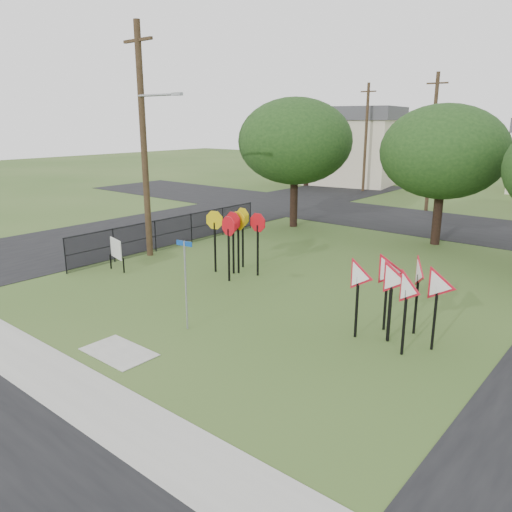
{
  "coord_description": "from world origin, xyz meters",
  "views": [
    {
      "loc": [
        10.63,
        -9.43,
        6.02
      ],
      "look_at": [
        0.3,
        3.0,
        1.6
      ],
      "focal_mm": 35.0,
      "sensor_mm": 36.0,
      "label": 1
    }
  ],
  "objects": [
    {
      "name": "far_pole_a",
      "position": [
        -2.0,
        24.0,
        4.6
      ],
      "size": [
        1.4,
        0.24,
        9.0
      ],
      "color": "#43311F",
      "rests_on": "ground"
    },
    {
      "name": "tree_near_left",
      "position": [
        -6.0,
        14.0,
        4.86
      ],
      "size": [
        6.4,
        6.4,
        7.27
      ],
      "color": "black",
      "rests_on": "ground"
    },
    {
      "name": "utility_pole_main",
      "position": [
        -7.24,
        4.5,
        5.21
      ],
      "size": [
        3.55,
        0.33,
        10.0
      ],
      "color": "#43311F",
      "rests_on": "ground"
    },
    {
      "name": "stop_sign_cluster",
      "position": [
        -2.34,
        4.92,
        1.89
      ],
      "size": [
        2.42,
        1.89,
        2.55
      ],
      "color": "black",
      "rests_on": "ground"
    },
    {
      "name": "info_board",
      "position": [
        -6.38,
        2.07,
        0.9
      ],
      "size": [
        1.05,
        0.3,
        1.35
      ],
      "color": "black",
      "rests_on": "ground"
    },
    {
      "name": "ground",
      "position": [
        0.0,
        0.0,
        0.0
      ],
      "size": [
        140.0,
        140.0,
        0.0
      ],
      "primitive_type": "plane",
      "color": "#34531F"
    },
    {
      "name": "house_left",
      "position": [
        -14.0,
        34.0,
        3.65
      ],
      "size": [
        10.58,
        8.88,
        7.2
      ],
      "color": "beige",
      "rests_on": "ground"
    },
    {
      "name": "tree_far_left",
      "position": [
        -16.0,
        30.0,
        5.17
      ],
      "size": [
        6.8,
        6.8,
        7.73
      ],
      "color": "black",
      "rests_on": "ground"
    },
    {
      "name": "street_left",
      "position": [
        -12.0,
        10.0,
        0.01
      ],
      "size": [
        8.0,
        50.0,
        0.02
      ],
      "primitive_type": "cube",
      "color": "black",
      "rests_on": "ground"
    },
    {
      "name": "street_name_sign",
      "position": [
        0.25,
        -0.14,
        1.56
      ],
      "size": [
        0.55,
        0.1,
        2.7
      ],
      "color": "#989BA1",
      "rests_on": "ground"
    },
    {
      "name": "curb_pad",
      "position": [
        0.0,
        -2.4,
        0.01
      ],
      "size": [
        2.0,
        1.2,
        0.02
      ],
      "primitive_type": "cube",
      "color": "#9F9E96",
      "rests_on": "ground"
    },
    {
      "name": "sidewalk",
      "position": [
        0.0,
        -4.2,
        0.01
      ],
      "size": [
        30.0,
        1.6,
        0.02
      ],
      "primitive_type": "cube",
      "color": "#9F9E96",
      "rests_on": "ground"
    },
    {
      "name": "tree_near_mid",
      "position": [
        2.0,
        15.0,
        4.54
      ],
      "size": [
        6.0,
        6.0,
        6.8
      ],
      "color": "black",
      "rests_on": "ground"
    },
    {
      "name": "planting_strip",
      "position": [
        0.0,
        -5.4,
        0.01
      ],
      "size": [
        30.0,
        0.8,
        0.02
      ],
      "primitive_type": "cube",
      "color": "#34531F",
      "rests_on": "ground"
    },
    {
      "name": "far_pole_c",
      "position": [
        -10.0,
        30.0,
        4.6
      ],
      "size": [
        1.4,
        0.24,
        9.0
      ],
      "color": "#43311F",
      "rests_on": "ground"
    },
    {
      "name": "street_far",
      "position": [
        0.0,
        20.0,
        0.01
      ],
      "size": [
        60.0,
        8.0,
        0.02
      ],
      "primitive_type": "cube",
      "color": "black",
      "rests_on": "ground"
    },
    {
      "name": "yield_sign_cluster",
      "position": [
        5.34,
        3.03,
        1.74
      ],
      "size": [
        3.02,
        2.2,
        2.37
      ],
      "color": "black",
      "rests_on": "ground"
    },
    {
      "name": "fence_run",
      "position": [
        -7.6,
        6.25,
        0.78
      ],
      "size": [
        0.05,
        11.55,
        1.5
      ],
      "color": "black",
      "rests_on": "ground"
    }
  ]
}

